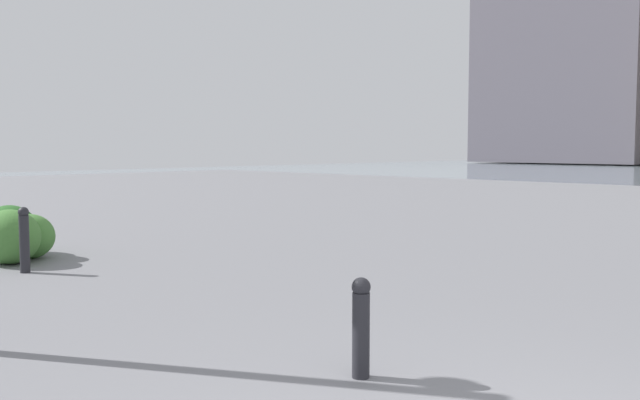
# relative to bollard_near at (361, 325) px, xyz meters

# --- Properties ---
(building_annex) EXTENTS (16.34, 14.09, 18.81)m
(building_annex) POSITION_rel_bollard_near_xyz_m (27.41, -64.08, 9.04)
(building_annex) COLOR #5B5660
(building_annex) RESTS_ON ground
(bollard_near) EXTENTS (0.13, 0.13, 0.69)m
(bollard_near) POSITION_rel_bollard_near_xyz_m (0.00, 0.00, 0.00)
(bollard_near) COLOR #232328
(bollard_near) RESTS_ON ground
(bollard_mid) EXTENTS (0.13, 0.13, 0.82)m
(bollard_mid) POSITION_rel_bollard_near_xyz_m (5.57, -0.04, 0.07)
(bollard_mid) COLOR #232328
(bollard_mid) RESTS_ON ground
(shrub_low) EXTENTS (0.86, 0.77, 0.73)m
(shrub_low) POSITION_rel_bollard_near_xyz_m (6.35, -0.18, 0.00)
(shrub_low) COLOR #477F38
(shrub_low) RESTS_ON ground
(shrub_round) EXTENTS (0.85, 0.76, 0.72)m
(shrub_round) POSITION_rel_bollard_near_xyz_m (7.16, -0.49, -0.00)
(shrub_round) COLOR #2D6628
(shrub_round) RESTS_ON ground
(shrub_wide) EXTENTS (0.73, 0.66, 0.62)m
(shrub_wide) POSITION_rel_bollard_near_xyz_m (6.62, -0.55, -0.05)
(shrub_wide) COLOR #477F38
(shrub_wide) RESTS_ON ground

